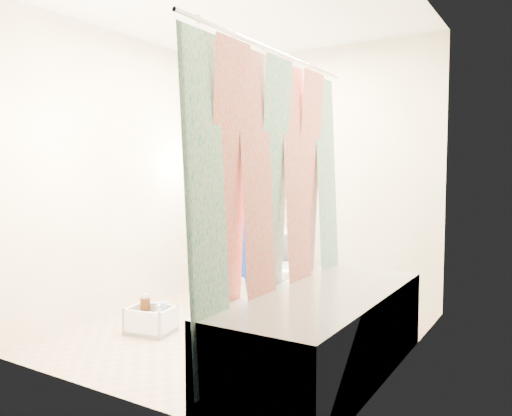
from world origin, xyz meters
The scene contains 14 objects.
floor centered at (0.00, 0.00, 0.00)m, with size 2.60×2.60×0.00m, color tan.
ceiling centered at (0.00, 0.00, 2.40)m, with size 2.40×2.60×0.02m, color silver.
wall_back centered at (0.00, 1.30, 1.20)m, with size 2.40×0.02×2.40m, color beige.
wall_front centered at (0.00, -1.30, 1.20)m, with size 2.40×0.02×2.40m, color beige.
wall_left centered at (-1.20, 0.00, 1.20)m, with size 0.02×2.60×2.40m, color beige.
wall_right centered at (1.20, 0.00, 1.20)m, with size 0.02×2.60×2.40m, color beige.
bathtub centered at (0.85, -0.43, 0.27)m, with size 0.70×1.75×0.50m.
curtain_rod centered at (0.52, -0.43, 1.95)m, with size 0.02×0.02×1.90m, color silver.
shower_curtain centered at (0.52, -0.43, 1.02)m, with size 0.06×1.75×1.80m, color silver.
toilet centered at (-0.01, 0.69, 0.35)m, with size 0.39×0.68×0.69m, color white.
tank_lid centered at (0.03, 0.59, 0.41)m, with size 0.42×0.18×0.03m, color white.
tank_internals centered at (-0.12, 0.84, 0.68)m, with size 0.16×0.09×0.23m.
plumber centered at (-0.31, 0.56, 0.86)m, with size 0.63×0.41×1.73m, color #0E138E.
cleaning_caddy centered at (-0.57, -0.40, 0.09)m, with size 0.37×0.32×0.25m.
Camera 1 is at (2.04, -3.14, 1.21)m, focal length 35.00 mm.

